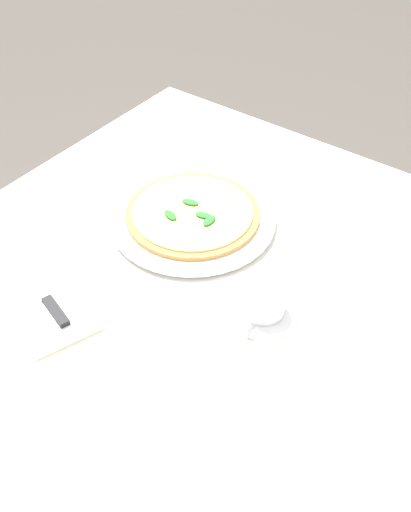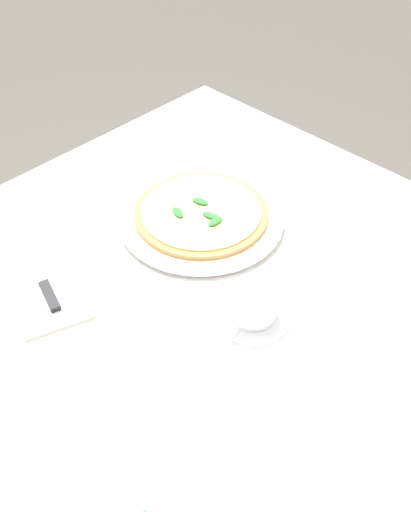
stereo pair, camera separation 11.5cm
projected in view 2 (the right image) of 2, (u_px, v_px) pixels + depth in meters
The scene contains 7 objects.
ground_plane at pixel (209, 506), 1.58m from camera, with size 8.00×8.00×0.00m, color #4C4742.
dining_table at pixel (210, 357), 1.15m from camera, with size 1.19×1.19×0.75m.
pizza_plate at pixel (201, 218), 1.25m from camera, with size 0.34×0.34×0.02m.
pizza at pixel (201, 212), 1.24m from camera, with size 0.27×0.27×0.02m.
coffee_cup_right_edge at pixel (253, 309), 1.04m from camera, with size 0.13×0.13×0.06m.
napkin_folded at pixel (43, 285), 1.11m from camera, with size 0.25×0.20×0.02m.
dinner_knife at pixel (41, 278), 1.10m from camera, with size 0.19×0.08×0.01m.
Camera 2 is at (-0.49, 0.52, 1.55)m, focal length 42.63 mm.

